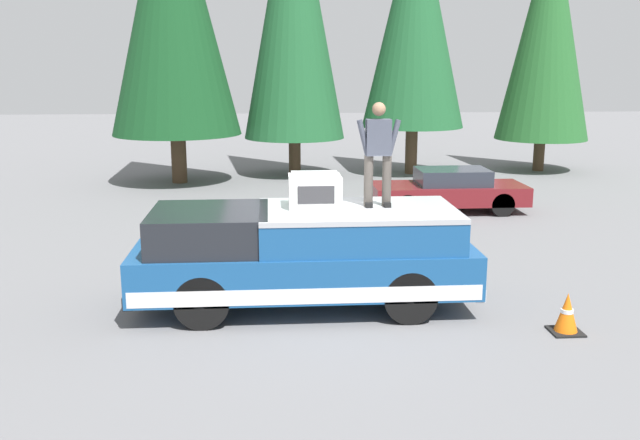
{
  "coord_description": "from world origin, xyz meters",
  "views": [
    {
      "loc": [
        -11.02,
        0.82,
        3.97
      ],
      "look_at": [
        0.54,
        -0.02,
        1.35
      ],
      "focal_mm": 39.41,
      "sensor_mm": 36.0,
      "label": 1
    }
  ],
  "objects_px": {
    "person_on_truck_bed": "(378,151)",
    "parked_car_maroon": "(449,190)",
    "pickup_truck": "(304,255)",
    "traffic_cone": "(567,314)",
    "compressor_unit": "(315,190)"
  },
  "relations": [
    {
      "from": "pickup_truck",
      "to": "parked_car_maroon",
      "type": "relative_size",
      "value": 1.35
    },
    {
      "from": "compressor_unit",
      "to": "person_on_truck_bed",
      "type": "xyz_separation_m",
      "value": [
        -0.0,
        -1.03,
        0.62
      ]
    },
    {
      "from": "compressor_unit",
      "to": "person_on_truck_bed",
      "type": "relative_size",
      "value": 0.5
    },
    {
      "from": "pickup_truck",
      "to": "compressor_unit",
      "type": "distance_m",
      "value": 1.08
    },
    {
      "from": "pickup_truck",
      "to": "person_on_truck_bed",
      "type": "height_order",
      "value": "person_on_truck_bed"
    },
    {
      "from": "person_on_truck_bed",
      "to": "parked_car_maroon",
      "type": "xyz_separation_m",
      "value": [
        7.15,
        -3.08,
        -1.97
      ]
    },
    {
      "from": "pickup_truck",
      "to": "person_on_truck_bed",
      "type": "bearing_deg",
      "value": -83.03
    },
    {
      "from": "traffic_cone",
      "to": "pickup_truck",
      "type": "bearing_deg",
      "value": 69.33
    },
    {
      "from": "pickup_truck",
      "to": "parked_car_maroon",
      "type": "height_order",
      "value": "pickup_truck"
    },
    {
      "from": "person_on_truck_bed",
      "to": "traffic_cone",
      "type": "height_order",
      "value": "person_on_truck_bed"
    },
    {
      "from": "person_on_truck_bed",
      "to": "parked_car_maroon",
      "type": "bearing_deg",
      "value": -23.27
    },
    {
      "from": "traffic_cone",
      "to": "parked_car_maroon",
      "type": "bearing_deg",
      "value": -2.87
    },
    {
      "from": "parked_car_maroon",
      "to": "traffic_cone",
      "type": "distance_m",
      "value": 8.77
    },
    {
      "from": "pickup_truck",
      "to": "person_on_truck_bed",
      "type": "distance_m",
      "value": 2.07
    },
    {
      "from": "person_on_truck_bed",
      "to": "traffic_cone",
      "type": "relative_size",
      "value": 2.73
    }
  ]
}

